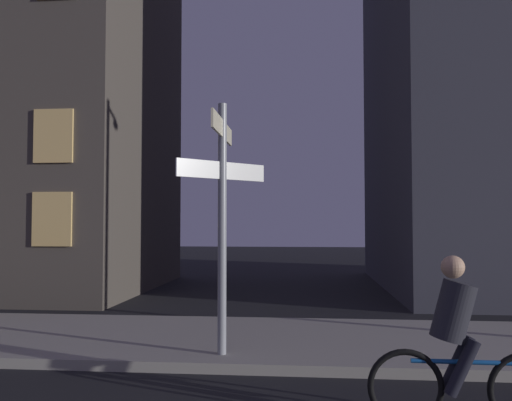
# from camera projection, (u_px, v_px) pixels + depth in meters

# --- Properties ---
(sidewalk_kerb) EXTENTS (40.00, 3.30, 0.14)m
(sidewalk_kerb) POSITION_uv_depth(u_px,v_px,m) (161.00, 339.00, 8.43)
(sidewalk_kerb) COLOR gray
(sidewalk_kerb) RESTS_ON ground_plane
(signpost) EXTENTS (1.06, 1.63, 3.43)m
(signpost) POSITION_uv_depth(u_px,v_px,m) (222.00, 203.00, 7.25)
(signpost) COLOR gray
(signpost) RESTS_ON sidewalk_kerb
(cyclist) EXTENTS (1.82, 0.33, 1.61)m
(cyclist) POSITION_uv_depth(u_px,v_px,m) (459.00, 347.00, 4.98)
(cyclist) COLOR black
(cyclist) RESTS_ON ground_plane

